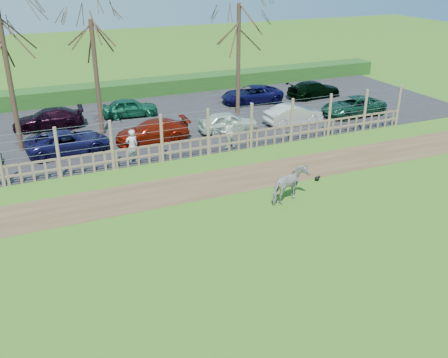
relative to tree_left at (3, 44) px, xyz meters
name	(u,v)px	position (x,y,z in m)	size (l,w,h in m)	color
ground	(226,235)	(6.50, -12.50, -5.62)	(120.00, 120.00, 0.00)	#5A902B
dirt_strip	(186,188)	(6.50, -8.00, -5.61)	(34.00, 2.80, 0.01)	brown
asphalt	(132,125)	(6.50, 2.00, -5.60)	(44.00, 13.00, 0.04)	#232326
hedge	(108,91)	(6.50, 9.00, -5.07)	(46.00, 2.00, 1.10)	#1E4716
fence	(162,147)	(6.50, -4.50, -4.81)	(30.16, 0.16, 2.50)	brown
tree_left	(3,44)	(0.00, 0.00, 0.00)	(4.80, 4.80, 7.88)	#3D2B1E
tree_mid	(94,50)	(4.50, 1.00, -0.75)	(4.80, 4.80, 6.83)	#3D2B1E
tree_right	(239,33)	(13.50, 1.50, -0.37)	(4.80, 4.80, 7.35)	#3D2B1E
zebra	(290,185)	(10.11, -10.97, -4.86)	(0.82, 1.79, 1.51)	gray
visitor_a	(132,146)	(5.08, -4.05, -4.71)	(0.63, 0.41, 1.72)	silver
visitor_b	(228,132)	(10.33, -4.02, -4.71)	(0.84, 0.65, 1.72)	silver
crow	(317,178)	(12.39, -9.64, -5.50)	(0.29, 0.21, 0.24)	black
car_2	(68,142)	(2.29, -1.39, -4.98)	(1.99, 4.32, 1.20)	#151344
car_3	(152,131)	(6.85, -1.43, -4.98)	(1.68, 4.13, 1.20)	maroon
car_4	(228,122)	(11.44, -1.59, -4.98)	(1.42, 3.52, 1.20)	silver
car_5	(293,114)	(15.77, -1.76, -4.98)	(1.27, 3.64, 1.20)	silver
car_6	(353,106)	(20.27, -1.76, -4.98)	(1.99, 4.32, 1.20)	#16432D
car_9	(48,119)	(1.77, 3.32, -4.98)	(1.68, 4.13, 1.20)	black
car_10	(130,107)	(6.88, 3.80, -4.98)	(1.42, 3.52, 1.20)	#145939
car_12	(252,94)	(15.60, 3.64, -4.98)	(1.99, 4.32, 1.20)	#0E0D3D
car_13	(314,89)	(20.46, 3.15, -4.98)	(1.68, 4.13, 1.20)	black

